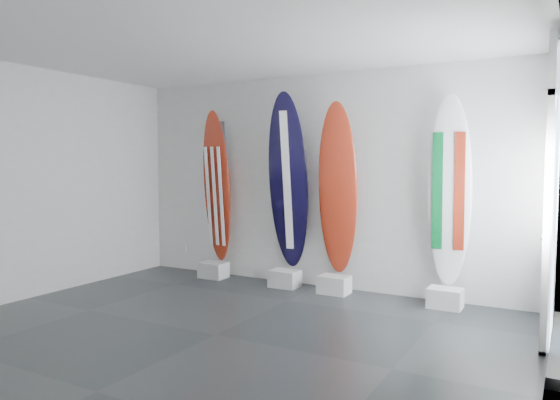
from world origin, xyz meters
The scene contains 15 objects.
floor centered at (0.00, 0.00, 0.00)m, with size 6.00×6.00×0.00m, color black.
ceiling centered at (0.00, 0.00, 3.00)m, with size 6.00×6.00×0.00m, color white.
wall_back centered at (0.00, 2.50, 1.50)m, with size 6.00×6.00×0.00m, color silver.
wall_left centered at (-3.00, 0.00, 1.50)m, with size 5.00×5.00×0.00m, color silver.
wall_right centered at (3.00, 0.00, 1.50)m, with size 5.00×5.00×0.00m, color silver.
display_block_usa centered at (-1.63, 2.18, 0.12)m, with size 0.40×0.30×0.24m, color silver.
surfboard_usa centered at (-1.63, 2.28, 1.39)m, with size 0.52×0.08×2.32m, color maroon.
display_block_navy centered at (-0.38, 2.18, 0.12)m, with size 0.40×0.30×0.24m, color silver.
surfboard_navy centered at (-0.38, 2.28, 1.49)m, with size 0.57×0.08×2.53m, color black.
display_block_swiss centered at (0.37, 2.18, 0.12)m, with size 0.40×0.30×0.24m, color silver.
surfboard_swiss centered at (0.37, 2.28, 1.40)m, with size 0.53×0.08×2.34m, color maroon.
display_block_italy centered at (1.83, 2.18, 0.12)m, with size 0.40×0.30×0.24m, color silver.
surfboard_italy centered at (1.83, 2.28, 1.41)m, with size 0.53×0.08×2.34m, color white.
wall_outlet centered at (-2.45, 2.48, 0.35)m, with size 0.09×0.02×0.13m, color silver.
glass_door centered at (2.97, 1.55, 1.43)m, with size 0.12×1.16×2.85m, color white, non-canonical shape.
Camera 1 is at (3.15, -4.29, 1.75)m, focal length 33.86 mm.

